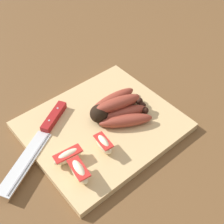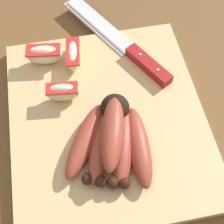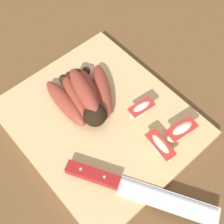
% 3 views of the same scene
% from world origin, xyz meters
% --- Properties ---
extents(ground_plane, '(6.00, 6.00, 0.00)m').
position_xyz_m(ground_plane, '(0.00, 0.00, 0.00)').
color(ground_plane, brown).
extents(cutting_board, '(0.37, 0.32, 0.02)m').
position_xyz_m(cutting_board, '(0.01, -0.01, 0.01)').
color(cutting_board, tan).
rests_on(cutting_board, ground_plane).
extents(banana_bunch, '(0.16, 0.15, 0.06)m').
position_xyz_m(banana_bunch, '(0.06, -0.01, 0.04)').
color(banana_bunch, black).
rests_on(banana_bunch, cutting_board).
extents(chefs_knife, '(0.26, 0.16, 0.02)m').
position_xyz_m(chefs_knife, '(-0.12, 0.05, 0.03)').
color(chefs_knife, silver).
rests_on(chefs_knife, cutting_board).
extents(apple_wedge_near, '(0.04, 0.07, 0.04)m').
position_xyz_m(apple_wedge_near, '(-0.12, -0.10, 0.04)').
color(apple_wedge_near, beige).
rests_on(apple_wedge_near, cutting_board).
extents(apple_wedge_middle, '(0.03, 0.06, 0.04)m').
position_xyz_m(apple_wedge_middle, '(-0.04, -0.08, 0.04)').
color(apple_wedge_middle, beige).
rests_on(apple_wedge_middle, cutting_board).
extents(apple_wedge_far, '(0.07, 0.03, 0.03)m').
position_xyz_m(apple_wedge_far, '(-0.12, -0.05, 0.04)').
color(apple_wedge_far, beige).
rests_on(apple_wedge_far, cutting_board).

